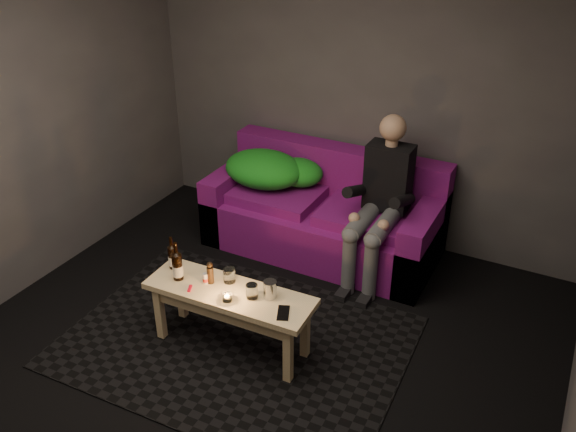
% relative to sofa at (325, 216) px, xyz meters
% --- Properties ---
extents(floor, '(4.50, 4.50, 0.00)m').
position_rel_sofa_xyz_m(floor, '(0.14, -1.82, -0.31)').
color(floor, black).
rests_on(floor, ground).
extents(room, '(4.50, 4.50, 4.50)m').
position_rel_sofa_xyz_m(room, '(0.14, -1.35, 1.33)').
color(room, silver).
rests_on(room, ground).
extents(rug, '(2.40, 1.79, 0.01)m').
position_rel_sofa_xyz_m(rug, '(-0.01, -1.48, -0.30)').
color(rug, black).
rests_on(rug, floor).
extents(sofa, '(1.98, 0.89, 0.85)m').
position_rel_sofa_xyz_m(sofa, '(0.00, 0.00, 0.00)').
color(sofa, '#7C1069').
rests_on(sofa, floor).
extents(green_blanket, '(0.87, 0.59, 0.30)m').
position_rel_sofa_xyz_m(green_blanket, '(-0.53, -0.01, 0.33)').
color(green_blanket, '#1D9B1C').
rests_on(green_blanket, sofa).
extents(person, '(0.36, 0.82, 1.32)m').
position_rel_sofa_xyz_m(person, '(0.55, -0.16, 0.38)').
color(person, black).
rests_on(person, sofa).
extents(coffee_table, '(1.18, 0.41, 0.48)m').
position_rel_sofa_xyz_m(coffee_table, '(-0.01, -1.53, 0.09)').
color(coffee_table, '#E6BB86').
rests_on(coffee_table, rug).
extents(beer_bottle_a, '(0.06, 0.06, 0.25)m').
position_rel_sofa_xyz_m(beer_bottle_a, '(-0.51, -1.47, 0.26)').
color(beer_bottle_a, black).
rests_on(beer_bottle_a, coffee_table).
extents(beer_bottle_b, '(0.07, 0.07, 0.29)m').
position_rel_sofa_xyz_m(beer_bottle_b, '(-0.39, -1.57, 0.28)').
color(beer_bottle_b, black).
rests_on(beer_bottle_b, coffee_table).
extents(salt_shaker, '(0.05, 0.05, 0.08)m').
position_rel_sofa_xyz_m(salt_shaker, '(-0.20, -1.52, 0.21)').
color(salt_shaker, silver).
rests_on(salt_shaker, coffee_table).
extents(pepper_mill, '(0.05, 0.05, 0.12)m').
position_rel_sofa_xyz_m(pepper_mill, '(-0.17, -1.50, 0.23)').
color(pepper_mill, black).
rests_on(pepper_mill, coffee_table).
extents(tumbler_back, '(0.10, 0.10, 0.10)m').
position_rel_sofa_xyz_m(tumbler_back, '(-0.07, -1.43, 0.22)').
color(tumbler_back, white).
rests_on(tumbler_back, coffee_table).
extents(tealight, '(0.06, 0.06, 0.05)m').
position_rel_sofa_xyz_m(tealight, '(0.04, -1.62, 0.20)').
color(tealight, white).
rests_on(tealight, coffee_table).
extents(tumbler_front, '(0.10, 0.10, 0.10)m').
position_rel_sofa_xyz_m(tumbler_front, '(0.16, -1.52, 0.22)').
color(tumbler_front, white).
rests_on(tumbler_front, coffee_table).
extents(steel_cup, '(0.10, 0.10, 0.12)m').
position_rel_sofa_xyz_m(steel_cup, '(0.27, -1.46, 0.23)').
color(steel_cup, '#B5B7BC').
rests_on(steel_cup, coffee_table).
extents(smartphone, '(0.13, 0.17, 0.01)m').
position_rel_sofa_xyz_m(smartphone, '(0.43, -1.57, 0.17)').
color(smartphone, black).
rests_on(smartphone, coffee_table).
extents(red_lighter, '(0.05, 0.07, 0.01)m').
position_rel_sofa_xyz_m(red_lighter, '(-0.25, -1.63, 0.18)').
color(red_lighter, red).
rests_on(red_lighter, coffee_table).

